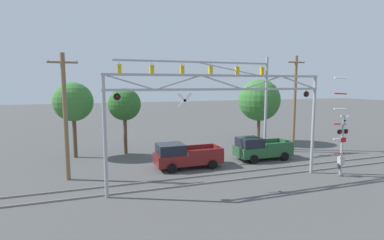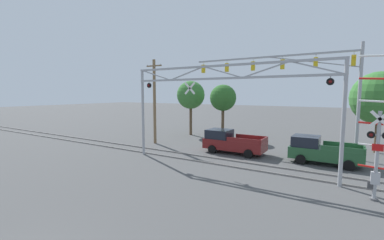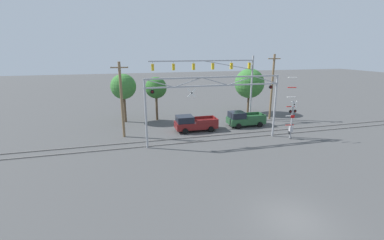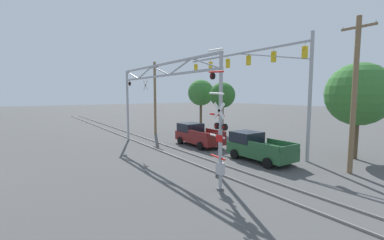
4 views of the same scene
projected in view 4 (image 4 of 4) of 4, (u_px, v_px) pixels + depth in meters
The scene contains 12 objects.
rail_track_near at pixel (164, 152), 19.95m from camera, with size 80.00×0.08×0.10m, color gray.
rail_track_far at pixel (180, 150), 20.75m from camera, with size 80.00×0.08×0.10m, color gray.
crossing_gantry at pixel (160, 89), 19.31m from camera, with size 14.08×0.26×6.81m.
crossing_signal_mast at pixel (220, 143), 12.08m from camera, with size 1.38×0.35×6.69m.
traffic_signal_span at pixel (264, 72), 19.98m from camera, with size 13.70×0.39×8.64m.
pickup_truck_lead at pixel (197, 135), 22.94m from camera, with size 4.98×2.26×1.89m.
pickup_truck_following at pixel (257, 147), 17.62m from camera, with size 4.64×2.26×1.89m.
utility_pole_left at pixel (155, 97), 29.13m from camera, with size 1.80×0.28×8.18m.
utility_pole_right at pixel (354, 94), 14.40m from camera, with size 1.80×0.28×8.83m.
background_tree_beyond_span at pixel (222, 95), 28.95m from camera, with size 2.87×2.87×5.90m.
background_tree_far_left_verge at pixel (201, 93), 32.42m from camera, with size 3.28×3.28×6.39m.
background_tree_far_right_verge at pixel (359, 94), 17.72m from camera, with size 4.34×4.34×6.73m.
Camera 4 is at (17.38, 4.44, 4.56)m, focal length 24.00 mm.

